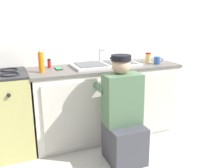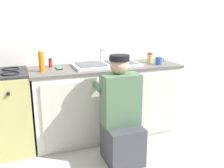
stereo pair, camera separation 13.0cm
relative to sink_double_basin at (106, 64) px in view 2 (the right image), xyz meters
name	(u,v)px [view 2 (the right image)]	position (x,y,z in m)	size (l,w,h in m)	color
ground_plane	(115,143)	(0.00, -0.30, -0.91)	(12.00, 12.00, 0.00)	beige
back_wall	(97,34)	(0.00, 0.35, 0.34)	(6.00, 0.10, 2.50)	silver
counter_cabinet	(107,102)	(0.00, -0.01, -0.48)	(1.78, 0.62, 0.85)	silver
countertop	(106,67)	(0.00, 0.00, -0.04)	(1.82, 0.62, 0.03)	#5B5651
sink_double_basin	(106,64)	(0.00, 0.00, 0.00)	(0.80, 0.44, 0.19)	silver
stove_range	(1,112)	(-1.23, 0.00, -0.45)	(0.63, 0.62, 0.91)	tan
plumber_person	(121,118)	(-0.06, -0.64, -0.45)	(0.42, 0.61, 1.10)	#3F3F47
soap_bottle_orange	(41,61)	(-0.76, -0.06, 0.09)	(0.06, 0.06, 0.25)	orange
spice_bottle_red	(50,63)	(-0.64, 0.15, 0.03)	(0.04, 0.04, 0.10)	red
condiment_jar	(150,58)	(0.60, 0.00, 0.05)	(0.07, 0.07, 0.13)	#DBB760
coffee_mug	(159,61)	(0.65, -0.14, 0.03)	(0.13, 0.08, 0.09)	#335699
cell_phone	(59,68)	(-0.56, 0.03, -0.01)	(0.07, 0.14, 0.01)	black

